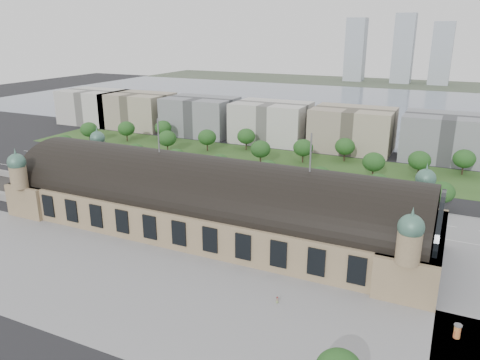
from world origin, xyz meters
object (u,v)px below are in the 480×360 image
at_px(parked_car_1, 135,186).
at_px(pedestrian_0, 277,300).
at_px(traffic_car_2, 125,177).
at_px(advertising_column, 457,331).
at_px(traffic_car_1, 120,171).
at_px(parked_car_2, 129,185).
at_px(bus_mid, 259,201).
at_px(parked_car_5, 151,192).
at_px(traffic_car_6, 417,218).
at_px(bus_west, 229,195).
at_px(traffic_car_0, 40,168).
at_px(parked_car_6, 194,200).
at_px(bus_east, 315,208).
at_px(parked_car_0, 94,182).
at_px(traffic_car_3, 174,179).
at_px(parked_car_4, 187,195).
at_px(traffic_car_5, 324,205).
at_px(petrol_station, 180,159).
at_px(parked_car_3, 146,191).

xyz_separation_m(parked_car_1, pedestrian_0, (89.71, -59.02, 0.20)).
distance_m(traffic_car_2, advertising_column, 157.77).
bearing_deg(traffic_car_1, parked_car_2, -124.92).
bearing_deg(bus_mid, parked_car_5, 101.00).
bearing_deg(parked_car_2, traffic_car_6, 66.00).
bearing_deg(bus_west, advertising_column, -122.66).
xyz_separation_m(traffic_car_0, traffic_car_2, (47.23, 6.75, 0.06)).
relative_size(parked_car_2, parked_car_6, 0.92).
height_order(traffic_car_2, bus_east, bus_east).
bearing_deg(parked_car_2, traffic_car_0, -122.61).
bearing_deg(traffic_car_2, bus_east, 93.10).
distance_m(parked_car_0, bus_east, 101.58).
height_order(traffic_car_1, traffic_car_3, traffic_car_3).
relative_size(parked_car_4, bus_mid, 0.31).
relative_size(traffic_car_5, parked_car_1, 0.78).
bearing_deg(parked_car_5, parked_car_4, 78.24).
bearing_deg(bus_east, traffic_car_1, 81.07).
xyz_separation_m(traffic_car_2, bus_mid, (71.04, -5.77, 1.05)).
height_order(parked_car_2, parked_car_4, parked_car_2).
distance_m(parked_car_4, bus_mid, 31.88).
relative_size(bus_west, pedestrian_0, 5.76).
bearing_deg(bus_mid, traffic_car_6, -76.95).
distance_m(traffic_car_6, parked_car_5, 106.83).
bearing_deg(traffic_car_3, parked_car_4, -134.74).
bearing_deg(parked_car_4, pedestrian_0, 17.67).
bearing_deg(parked_car_1, traffic_car_5, 78.03).
height_order(parked_car_4, bus_west, bus_west).
height_order(parked_car_2, parked_car_5, parked_car_5).
distance_m(petrol_station, parked_car_1, 40.41).
distance_m(traffic_car_3, advertising_column, 139.80).
relative_size(parked_car_2, bus_east, 0.38).
height_order(petrol_station, traffic_car_3, petrol_station).
bearing_deg(traffic_car_6, bus_west, -76.22).
relative_size(traffic_car_2, parked_car_4, 1.32).
bearing_deg(traffic_car_5, bus_east, 176.52).
relative_size(parked_car_5, advertising_column, 1.39).
bearing_deg(parked_car_4, traffic_car_6, 69.48).
bearing_deg(advertising_column, bus_mid, 141.76).
bearing_deg(traffic_car_0, bus_mid, 88.06).
bearing_deg(parked_car_0, traffic_car_5, 64.57).
distance_m(traffic_car_6, parked_car_1, 117.56).
distance_m(parked_car_3, parked_car_4, 18.06).
relative_size(traffic_car_6, parked_car_0, 1.28).
height_order(traffic_car_5, bus_west, bus_west).
bearing_deg(traffic_car_6, advertising_column, 19.12).
xyz_separation_m(parked_car_2, bus_mid, (61.41, 2.98, 1.12)).
bearing_deg(traffic_car_5, parked_car_4, 108.31).
bearing_deg(parked_car_6, traffic_car_3, -157.96).
relative_size(parked_car_1, bus_east, 0.45).
bearing_deg(traffic_car_5, traffic_car_3, 93.58).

